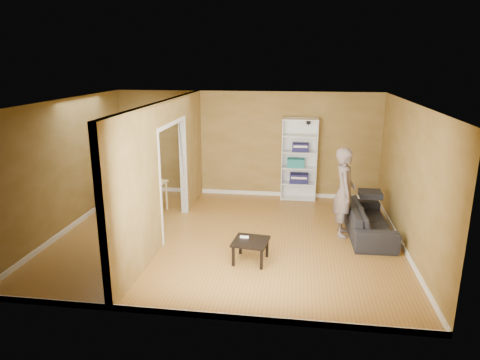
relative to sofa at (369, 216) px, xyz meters
name	(u,v)px	position (x,y,z in m)	size (l,w,h in m)	color
room_shell	(228,172)	(-2.70, -0.52, 0.92)	(6.50, 6.50, 6.50)	#A06F2D
partition	(166,170)	(-3.90, -0.52, 0.92)	(0.22, 5.50, 2.60)	#9A7F47
wall_speaker	(308,122)	(-1.20, 2.17, 1.52)	(0.10, 0.10, 0.10)	black
sofa	(369,216)	(0.00, 0.00, 0.00)	(0.86, 2.01, 0.76)	#2E2E30
person	(345,185)	(-0.51, -0.09, 0.64)	(0.58, 0.74, 2.04)	slate
bookshelf	(299,159)	(-1.38, 2.09, 0.62)	(0.84, 0.37, 1.99)	white
paper_box_navy_a	(299,178)	(-1.37, 2.04, 0.15)	(0.45, 0.29, 0.23)	navy
paper_box_teal	(296,163)	(-1.46, 2.04, 0.54)	(0.42, 0.27, 0.21)	#1F797F
paper_box_navy_b	(300,147)	(-1.36, 2.04, 0.92)	(0.39, 0.25, 0.20)	navy
coffee_table	(251,243)	(-2.15, -1.50, -0.06)	(0.58, 0.58, 0.38)	black
game_controller	(244,237)	(-2.27, -1.41, 0.02)	(0.15, 0.04, 0.03)	white
dining_table	(139,185)	(-4.92, 0.63, 0.23)	(1.11, 0.74, 0.69)	tan
chair_left	(107,190)	(-5.72, 0.69, 0.07)	(0.42, 0.42, 0.91)	tan
chair_near	(129,200)	(-4.90, -0.01, 0.10)	(0.44, 0.44, 0.96)	tan
chair_far	(149,186)	(-4.88, 1.17, 0.05)	(0.40, 0.40, 0.87)	tan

